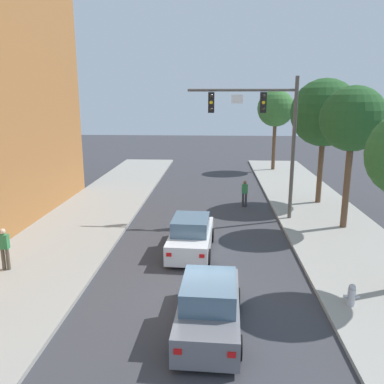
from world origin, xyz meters
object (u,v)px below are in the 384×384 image
Objects in this scene: street_tree_second at (353,120)px; pedestrian_crossing_road at (245,192)px; traffic_signal_mast at (265,123)px; street_tree_third at (324,113)px; fire_hydrant at (351,295)px; car_following_grey at (209,307)px; pedestrian_sidewalk_left_walker at (4,247)px; street_tree_farthest at (276,109)px; car_lead_white at (191,236)px.

pedestrian_crossing_road is at bearing 138.77° from street_tree_second.
traffic_signal_mast is 5.31m from street_tree_third.
traffic_signal_mast is 0.99× the size of street_tree_third.
traffic_signal_mast is at bearing 160.39° from street_tree_second.
street_tree_second reaches higher than fire_hydrant.
car_following_grey is 2.62× the size of pedestrian_crossing_road.
pedestrian_crossing_road is at bearing 46.17° from pedestrian_sidewalk_left_walker.
car_following_grey is at bearing -101.79° from street_tree_farthest.
pedestrian_crossing_road is 7.81m from street_tree_second.
fire_hydrant is at bearing 17.04° from car_following_grey.
fire_hydrant is (12.28, -1.95, -0.56)m from pedestrian_sidewalk_left_walker.
car_following_grey reaches higher than fire_hydrant.
street_tree_third is (-0.05, 4.94, 0.13)m from street_tree_second.
fire_hydrant is 14.08m from street_tree_third.
pedestrian_crossing_road is 13.89m from street_tree_farthest.
traffic_signal_mast reaches higher than street_tree_second.
car_lead_white is at bearing 98.51° from car_following_grey.
car_lead_white is 8.09m from pedestrian_crossing_road.
car_lead_white is at bearing -107.43° from street_tree_farthest.
street_tree_third reaches higher than fire_hydrant.
car_following_grey is 13.63m from pedestrian_crossing_road.
pedestrian_sidewalk_left_walker is at bearing -144.54° from traffic_signal_mast.
pedestrian_sidewalk_left_walker reaches higher than car_lead_white.
street_tree_second is at bearing -19.61° from traffic_signal_mast.
traffic_signal_mast is 4.28m from street_tree_second.
street_tree_farthest reaches higher than street_tree_second.
traffic_signal_mast is 7.56m from car_lead_white.
street_tree_third is at bearing 48.09° from car_lead_white.
pedestrian_sidewalk_left_walker is 0.23× the size of street_tree_farthest.
car_lead_white and car_following_grey have the same top height.
car_lead_white is 7.40m from pedestrian_sidewalk_left_walker.
pedestrian_sidewalk_left_walker is at bearing -159.48° from car_lead_white.
street_tree_third is at bearing 65.11° from car_following_grey.
car_lead_white is 5.98× the size of fire_hydrant.
pedestrian_sidewalk_left_walker is (-10.47, -7.46, -4.24)m from traffic_signal_mast.
pedestrian_crossing_road is 6.73m from street_tree_third.
fire_hydrant is at bearing -9.04° from pedestrian_sidewalk_left_walker.
traffic_signal_mast reaches higher than car_lead_white.
traffic_signal_mast is at bearing -138.54° from street_tree_third.
traffic_signal_mast is at bearing 100.88° from fire_hydrant.
car_lead_white is at bearing -155.59° from street_tree_second.
pedestrian_crossing_road is at bearing 101.73° from fire_hydrant.
pedestrian_sidewalk_left_walker is at bearing -120.22° from street_tree_farthest.
street_tree_second is 16.78m from street_tree_farthest.
street_tree_third is 11.85m from street_tree_farthest.
street_tree_farthest is at bearing 95.74° from street_tree_third.
traffic_signal_mast reaches higher than pedestrian_sidewalk_left_walker.
street_tree_farthest is at bearing 59.78° from pedestrian_sidewalk_left_walker.
pedestrian_sidewalk_left_walker is (-6.92, -2.59, 0.34)m from car_lead_white.
street_tree_third is (2.16, 12.92, 5.17)m from fire_hydrant.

